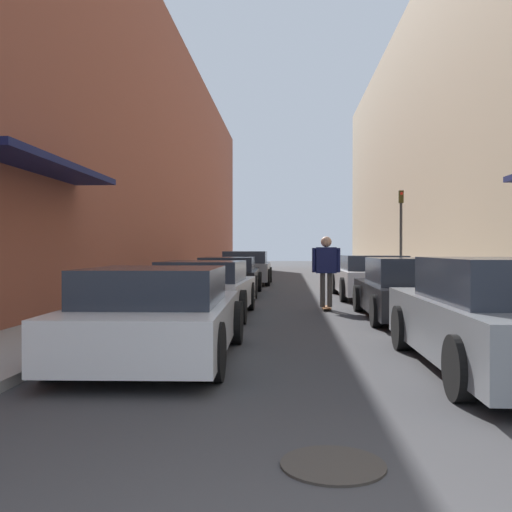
# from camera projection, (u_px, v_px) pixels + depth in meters

# --- Properties ---
(ground) EXTENTS (101.96, 101.96, 0.00)m
(ground) POSITION_uv_depth(u_px,v_px,m) (299.00, 290.00, 20.26)
(ground) COLOR #38383A
(curb_strip_left) EXTENTS (1.80, 46.35, 0.12)m
(curb_strip_left) POSITION_uv_depth(u_px,v_px,m) (202.00, 281.00, 25.12)
(curb_strip_left) COLOR #A3A099
(curb_strip_left) RESTS_ON ground
(curb_strip_right) EXTENTS (1.80, 46.35, 0.12)m
(curb_strip_right) POSITION_uv_depth(u_px,v_px,m) (392.00, 281.00, 24.66)
(curb_strip_right) COLOR #A3A099
(curb_strip_right) RESTS_ON ground
(building_row_left) EXTENTS (4.90, 46.35, 10.75)m
(building_row_left) POSITION_uv_depth(u_px,v_px,m) (137.00, 161.00, 25.21)
(building_row_left) COLOR brown
(building_row_left) RESTS_ON ground
(building_row_right) EXTENTS (4.90, 46.35, 12.54)m
(building_row_right) POSITION_uv_depth(u_px,v_px,m) (461.00, 137.00, 24.42)
(building_row_right) COLOR tan
(building_row_right) RESTS_ON ground
(parked_car_left_0) EXTENTS (1.98, 4.06, 1.20)m
(parked_car_left_0) POSITION_uv_depth(u_px,v_px,m) (158.00, 315.00, 7.38)
(parked_car_left_0) COLOR silver
(parked_car_left_0) RESTS_ON ground
(parked_car_left_1) EXTENTS (1.98, 4.16, 1.19)m
(parked_car_left_1) POSITION_uv_depth(u_px,v_px,m) (204.00, 289.00, 12.17)
(parked_car_left_1) COLOR silver
(parked_car_left_1) RESTS_ON ground
(parked_car_left_2) EXTENTS (1.96, 4.52, 1.19)m
(parked_car_left_2) POSITION_uv_depth(u_px,v_px,m) (228.00, 276.00, 17.98)
(parked_car_left_2) COLOR black
(parked_car_left_2) RESTS_ON ground
(parked_car_left_3) EXTENTS (2.07, 4.11, 1.36)m
(parked_car_left_3) POSITION_uv_depth(u_px,v_px,m) (246.00, 268.00, 23.56)
(parked_car_left_3) COLOR gray
(parked_car_left_3) RESTS_ON ground
(parked_car_right_0) EXTENTS (2.04, 4.46, 1.34)m
(parked_car_right_0) POSITION_uv_depth(u_px,v_px,m) (507.00, 317.00, 6.62)
(parked_car_right_0) COLOR gray
(parked_car_right_0) RESTS_ON ground
(parked_car_right_1) EXTENTS (2.02, 4.37, 1.26)m
(parked_car_right_1) POSITION_uv_depth(u_px,v_px,m) (412.00, 290.00, 11.71)
(parked_car_right_1) COLOR black
(parked_car_right_1) RESTS_ON ground
(parked_car_right_2) EXTENTS (2.07, 4.60, 1.26)m
(parked_car_right_2) POSITION_uv_depth(u_px,v_px,m) (371.00, 277.00, 16.90)
(parked_car_right_2) COLOR silver
(parked_car_right_2) RESTS_ON ground
(skateboarder) EXTENTS (0.67, 0.78, 1.74)m
(skateboarder) POSITION_uv_depth(u_px,v_px,m) (326.00, 265.00, 13.47)
(skateboarder) COLOR brown
(skateboarder) RESTS_ON ground
(manhole_cover) EXTENTS (0.70, 0.70, 0.02)m
(manhole_cover) POSITION_uv_depth(u_px,v_px,m) (333.00, 465.00, 3.76)
(manhole_cover) COLOR #332D28
(manhole_cover) RESTS_ON ground
(traffic_light) EXTENTS (0.16, 0.22, 3.45)m
(traffic_light) POSITION_uv_depth(u_px,v_px,m) (401.00, 227.00, 20.67)
(traffic_light) COLOR #2D2D2D
(traffic_light) RESTS_ON curb_strip_right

